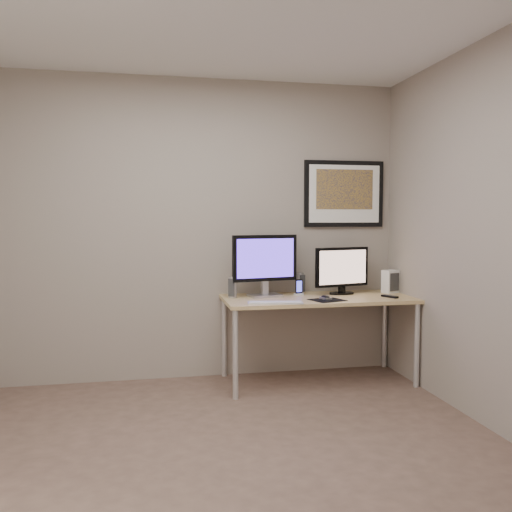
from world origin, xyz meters
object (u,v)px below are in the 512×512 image
Objects in this scene: phone_dock at (299,287)px; keyboard at (275,302)px; desk at (318,305)px; monitor_tv at (342,269)px; speaker_left at (233,287)px; framed_art at (344,194)px; speaker_right at (300,283)px; fan_unit at (390,281)px; monitor_large at (265,263)px.

phone_dock is 0.51m from keyboard.
monitor_tv reaches higher than desk.
speaker_left is at bearing 167.55° from monitor_tv.
keyboard is (-0.78, -0.59, -0.88)m from framed_art.
desk is at bearing 16.47° from speaker_left.
monitor_tv is 0.42m from phone_dock.
speaker_left reaches higher than desk.
speaker_left is 0.59m from phone_dock.
desk is 0.32m from speaker_right.
monitor_large is at bearing 160.62° from fan_unit.
monitor_large is at bearing -175.99° from speaker_right.
speaker_left is at bearing 160.75° from fan_unit.
framed_art reaches higher than keyboard.
monitor_large is 4.08× the size of phone_dock.
keyboard is at bearing 178.40° from fan_unit.
monitor_tv is at bearing 24.75° from desk.
keyboard is (-0.35, -0.53, -0.08)m from speaker_right.
fan_unit reaches higher than desk.
fan_unit is (0.85, -0.01, 0.03)m from phone_dock.
monitor_large is 0.35m from speaker_left.
fan_unit is (0.72, 0.13, 0.17)m from desk.
desk is 0.58m from monitor_large.
speaker_right is 0.14m from phone_dock.
keyboard is (-0.69, -0.38, -0.21)m from monitor_tv.
monitor_tv is 0.48m from fan_unit.
fan_unit is at bearing -28.51° from framed_art.
phone_dock is (-0.13, 0.14, 0.14)m from desk.
phone_dock is 0.85m from fan_unit.
desk is at bearing -168.61° from monitor_tv.
desk is at bearing 40.75° from keyboard.
framed_art is at bearing 43.46° from desk.
monitor_tv reaches higher than keyboard.
speaker_left reaches higher than phone_dock.
desk is 2.13× the size of framed_art.
framed_art reaches higher than desk.
framed_art is 0.71m from monitor_tv.
phone_dock is (-0.05, -0.13, -0.02)m from speaker_right.
monitor_large is at bearing 100.10° from keyboard.
fan_unit is at bearing -15.55° from phone_dock.
monitor_tv is 2.87× the size of speaker_right.
framed_art is at bearing 131.26° from fan_unit.
speaker_left is at bearing 171.71° from desk.
phone_dock is (-0.48, -0.19, -0.82)m from framed_art.
framed_art is 0.90m from fan_unit.
monitor_tv is (-0.09, -0.21, -0.67)m from framed_art.
monitor_tv is 0.82m from keyboard.
monitor_large is at bearing 165.64° from desk.
monitor_large is 0.70m from monitor_tv.
monitor_tv reaches higher than phone_dock.
phone_dock is at bearing -5.26° from monitor_large.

